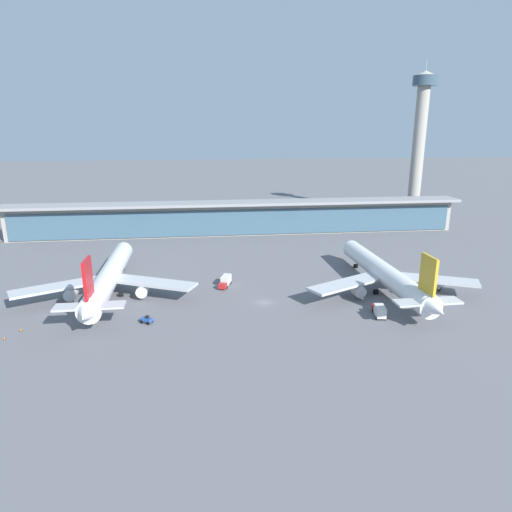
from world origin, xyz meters
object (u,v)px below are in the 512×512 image
service_truck_mid_apron_white (438,282)px  control_tower (420,135)px  service_truck_under_wing_blue (147,320)px  safety_cone_bravo (21,330)px  airliner_centre_stand (385,274)px  safety_cone_alpha (4,338)px  service_truck_by_tail_red (225,281)px  service_truck_on_taxiway_red (379,310)px  airliner_left_stand (109,277)px

service_truck_mid_apron_white → control_tower: bearing=68.0°
service_truck_under_wing_blue → safety_cone_bravo: (-29.25, -0.95, -0.56)m
airliner_centre_stand → safety_cone_alpha: (-98.44, -19.38, -5.21)m
service_truck_under_wing_blue → service_truck_mid_apron_white: (84.74, 15.50, 0.82)m
service_truck_mid_apron_white → service_truck_by_tail_red: (-63.84, 9.29, 0.00)m
service_truck_under_wing_blue → safety_cone_bravo: size_ratio=4.76×
service_truck_on_taxiway_red → service_truck_by_tail_red: bearing=143.6°
service_truck_on_taxiway_red → safety_cone_bravo: bearing=178.6°
airliner_left_stand → control_tower: 180.99m
safety_cone_alpha → safety_cone_bravo: (2.08, 4.23, 0.00)m
control_tower → service_truck_under_wing_blue: bearing=-135.7°
service_truck_on_taxiway_red → safety_cone_bravo: service_truck_on_taxiway_red is taller
service_truck_under_wing_blue → safety_cone_alpha: (-31.33, -5.18, -0.56)m
airliner_centre_stand → service_truck_on_taxiway_red: size_ratio=8.68×
control_tower → airliner_left_stand: bearing=-143.5°
airliner_centre_stand → service_truck_on_taxiway_red: (-8.42, -17.29, -3.84)m
service_truck_by_tail_red → airliner_centre_stand: bearing=-12.9°
service_truck_mid_apron_white → safety_cone_bravo: service_truck_mid_apron_white is taller
service_truck_under_wing_blue → service_truck_by_tail_red: service_truck_by_tail_red is taller
airliner_centre_stand → service_truck_under_wing_blue: size_ratio=19.78×
service_truck_under_wing_blue → service_truck_on_taxiway_red: service_truck_on_taxiway_red is taller
airliner_left_stand → service_truck_by_tail_red: size_ratio=8.60×
service_truck_under_wing_blue → safety_cone_bravo: bearing=-178.1°
airliner_centre_stand → service_truck_under_wing_blue: 68.76m
service_truck_by_tail_red → service_truck_on_taxiway_red: size_ratio=1.01×
control_tower → safety_cone_alpha: 212.39m
service_truck_by_tail_red → service_truck_mid_apron_white: bearing=-8.3°
airliner_left_stand → safety_cone_bravo: airliner_left_stand is taller
service_truck_mid_apron_white → service_truck_on_taxiway_red: size_ratio=0.94×
service_truck_on_taxiway_red → control_tower: 153.55m
airliner_left_stand → safety_cone_alpha: bearing=-125.3°
airliner_centre_stand → service_truck_mid_apron_white: bearing=4.2°
safety_cone_bravo → safety_cone_alpha: bearing=-116.2°
service_truck_by_tail_red → safety_cone_alpha: service_truck_by_tail_red is taller
service_truck_mid_apron_white → service_truck_by_tail_red: 64.51m
safety_cone_bravo → service_truck_on_taxiway_red: bearing=-1.4°
service_truck_by_tail_red → safety_cone_bravo: (-50.15, -25.74, -1.37)m
safety_cone_alpha → airliner_centre_stand: bearing=11.1°
safety_cone_bravo → service_truck_under_wing_blue: bearing=1.9°
control_tower → safety_cone_bravo: bearing=-141.2°
service_truck_mid_apron_white → service_truck_on_taxiway_red: same height
service_truck_under_wing_blue → service_truck_by_tail_red: (20.90, 24.78, 0.82)m
airliner_left_stand → control_tower: control_tower is taller
control_tower → service_truck_on_taxiway_red: bearing=-118.7°
airliner_left_stand → service_truck_under_wing_blue: 25.15m
control_tower → safety_cone_bravo: (-158.84, -127.52, -43.04)m
airliner_left_stand → safety_cone_alpha: airliner_left_stand is taller
airliner_centre_stand → service_truck_by_tail_red: 47.56m
service_truck_under_wing_blue → safety_cone_bravo: 29.27m
control_tower → safety_cone_bravo: control_tower is taller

